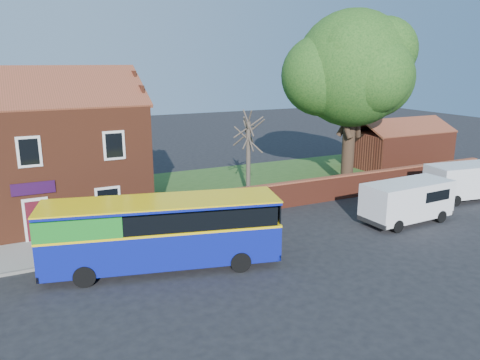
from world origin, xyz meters
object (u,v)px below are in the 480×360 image
bus (155,230)px  van_near (407,200)px  large_tree (352,72)px  van_far (467,180)px

bus → van_near: 14.33m
van_near → large_tree: size_ratio=0.44×
van_near → large_tree: 10.79m
van_near → van_far: size_ratio=0.96×
van_near → van_far: 7.02m
large_tree → van_near: bearing=-105.2°
large_tree → bus: bearing=-154.6°
van_far → van_near: bearing=-158.9°
bus → van_far: 21.20m
bus → large_tree: bearing=39.0°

